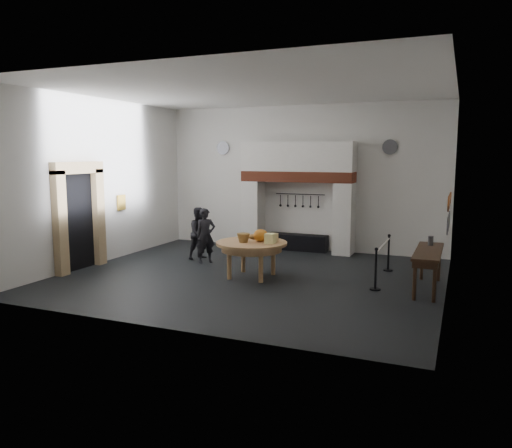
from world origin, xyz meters
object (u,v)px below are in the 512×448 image
at_px(work_table, 252,243).
at_px(side_table, 429,251).
at_px(barrier_post_near, 376,270).
at_px(barrier_post_far, 389,254).
at_px(iron_range, 297,242).
at_px(visitor_far, 200,233).
at_px(visitor_near, 206,236).

bearing_deg(work_table, side_table, 5.66).
relative_size(barrier_post_near, barrier_post_far, 1.00).
xyz_separation_m(iron_range, side_table, (4.10, -3.36, 0.62)).
xyz_separation_m(barrier_post_near, barrier_post_far, (0.00, 2.00, 0.00)).
height_order(work_table, side_table, side_table).
height_order(work_table, visitor_far, visitor_far).
distance_m(visitor_far, barrier_post_far, 5.25).
height_order(iron_range, work_table, work_table).
relative_size(visitor_near, visitor_far, 1.02).
distance_m(visitor_near, visitor_far, 0.57).
relative_size(iron_range, side_table, 0.86).
bearing_deg(barrier_post_near, work_table, 179.32).
distance_m(work_table, side_table, 4.08).
bearing_deg(visitor_near, visitor_far, 90.70).
bearing_deg(side_table, visitor_near, 174.16).
xyz_separation_m(side_table, barrier_post_near, (-1.06, -0.44, -0.42)).
xyz_separation_m(visitor_far, barrier_post_far, (5.21, 0.56, -0.30)).
height_order(iron_range, barrier_post_far, barrier_post_far).
height_order(visitor_near, visitor_far, visitor_near).
bearing_deg(barrier_post_far, visitor_near, -168.72).
distance_m(visitor_far, barrier_post_near, 5.42).
height_order(visitor_near, barrier_post_far, visitor_near).
bearing_deg(work_table, visitor_far, 147.57).
bearing_deg(work_table, barrier_post_near, -0.68).
bearing_deg(side_table, barrier_post_near, -157.54).
height_order(side_table, barrier_post_far, same).
bearing_deg(work_table, iron_range, 90.54).
distance_m(iron_range, visitor_far, 3.24).
bearing_deg(visitor_near, barrier_post_far, -33.02).
xyz_separation_m(work_table, barrier_post_near, (3.00, -0.04, -0.39)).
bearing_deg(visitor_near, barrier_post_near, -56.49).
distance_m(iron_range, barrier_post_near, 4.87).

